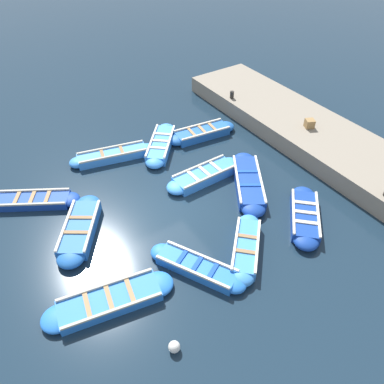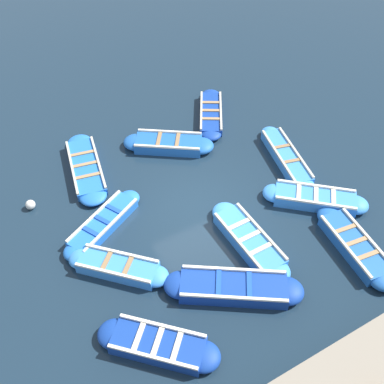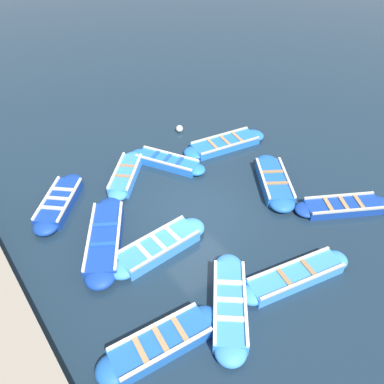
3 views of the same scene
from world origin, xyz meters
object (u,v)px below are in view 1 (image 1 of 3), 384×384
(boat_tucked, at_px, (33,200))
(boat_mid_row, at_px, (197,267))
(boat_alongside, at_px, (202,133))
(bollard_mid_north, at_px, (232,95))
(boat_far_corner, at_px, (161,145))
(buoy_orange_near, at_px, (174,347))
(boat_stern_in, at_px, (248,182))
(boat_near_quay, at_px, (246,248))
(boat_broadside, at_px, (80,229))
(boat_drifting, at_px, (305,216))
(wooden_crate, at_px, (310,123))
(boat_outer_right, at_px, (205,175))
(boat_outer_left, at_px, (110,301))
(boat_bow_out, at_px, (112,155))

(boat_tucked, xyz_separation_m, boat_mid_row, (3.37, -5.94, 0.01))
(boat_alongside, bearing_deg, bollard_mid_north, 23.09)
(boat_far_corner, relative_size, buoy_orange_near, 9.78)
(boat_stern_in, height_order, boat_near_quay, boat_stern_in)
(boat_broadside, bearing_deg, boat_stern_in, -11.15)
(boat_stern_in, bearing_deg, boat_drifting, -79.62)
(boat_stern_in, xyz_separation_m, wooden_crate, (4.24, 0.97, 0.77))
(boat_outer_right, xyz_separation_m, boat_drifting, (1.64, -3.87, -0.00))
(boat_stern_in, relative_size, bollard_mid_north, 10.71)
(buoy_orange_near, bearing_deg, boat_outer_right, 48.75)
(boat_broadside, xyz_separation_m, boat_outer_left, (-0.30, -3.13, -0.04))
(boat_near_quay, relative_size, boat_tucked, 0.79)
(boat_broadside, xyz_separation_m, boat_mid_row, (2.45, -3.54, -0.03))
(boat_far_corner, xyz_separation_m, boat_bow_out, (-2.13, 0.46, -0.02))
(boat_outer_right, xyz_separation_m, boat_alongside, (1.71, 2.65, -0.00))
(boat_outer_right, height_order, buoy_orange_near, boat_outer_right)
(boat_broadside, height_order, buoy_orange_near, boat_broadside)
(boat_outer_right, distance_m, boat_near_quay, 3.98)
(boat_stern_in, bearing_deg, buoy_orange_near, -145.41)
(boat_bow_out, relative_size, boat_near_quay, 1.39)
(boat_stern_in, bearing_deg, boat_mid_row, -150.18)
(boat_stern_in, distance_m, boat_drifting, 2.59)
(boat_drifting, bearing_deg, boat_broadside, 151.02)
(boat_bow_out, height_order, bollard_mid_north, bollard_mid_north)
(boat_broadside, distance_m, boat_bow_out, 4.36)
(boat_drifting, distance_m, boat_tucked, 9.98)
(boat_outer_right, height_order, boat_drifting, boat_outer_right)
(boat_outer_right, bearing_deg, buoy_orange_near, -131.25)
(boat_broadside, height_order, wooden_crate, wooden_crate)
(boat_stern_in, bearing_deg, boat_broadside, 168.85)
(boat_broadside, bearing_deg, bollard_mid_north, 21.75)
(boat_far_corner, relative_size, boat_bow_out, 0.84)
(boat_outer_right, distance_m, boat_stern_in, 1.76)
(boat_outer_right, bearing_deg, bollard_mid_north, 41.28)
(boat_outer_right, relative_size, wooden_crate, 9.30)
(boat_tucked, relative_size, bollard_mid_north, 9.64)
(boat_drifting, bearing_deg, boat_mid_row, 176.48)
(boat_near_quay, height_order, boat_tucked, boat_near_quay)
(boat_broadside, height_order, boat_alongside, boat_broadside)
(boat_outer_right, relative_size, boat_alongside, 1.01)
(boat_stern_in, height_order, boat_drifting, boat_stern_in)
(boat_outer_left, height_order, boat_mid_row, boat_mid_row)
(boat_alongside, bearing_deg, boat_broadside, -158.75)
(wooden_crate, bearing_deg, boat_outer_left, -165.49)
(boat_outer_left, bearing_deg, boat_far_corner, 49.45)
(buoy_orange_near, bearing_deg, boat_drifting, 13.40)
(boat_broadside, relative_size, boat_outer_right, 0.95)
(boat_outer_right, bearing_deg, boat_far_corner, 97.47)
(boat_near_quay, bearing_deg, boat_bow_out, 101.63)
(boat_stern_in, distance_m, boat_tucked, 8.21)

